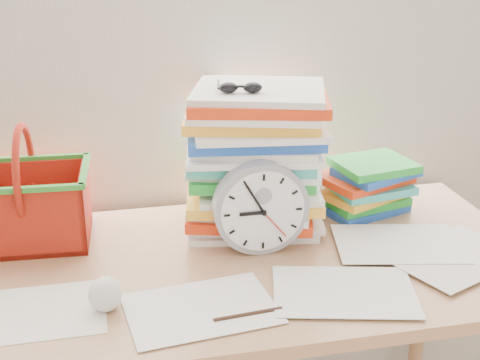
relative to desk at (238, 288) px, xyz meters
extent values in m
cube|color=#AA7950|center=(0.00, 0.00, 0.06)|extent=(1.40, 0.70, 0.03)
cylinder|color=#AA7950|center=(0.65, 0.30, -0.32)|extent=(0.04, 0.04, 0.72)
cylinder|color=gray|center=(0.06, 0.04, 0.19)|extent=(0.22, 0.04, 0.22)
sphere|color=silver|center=(-0.31, -0.15, 0.11)|extent=(0.07, 0.07, 0.07)
cylinder|color=black|center=(-0.03, -0.24, 0.08)|extent=(0.14, 0.02, 0.01)
camera|label=1|loc=(-0.29, -1.34, 0.81)|focal=50.00mm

